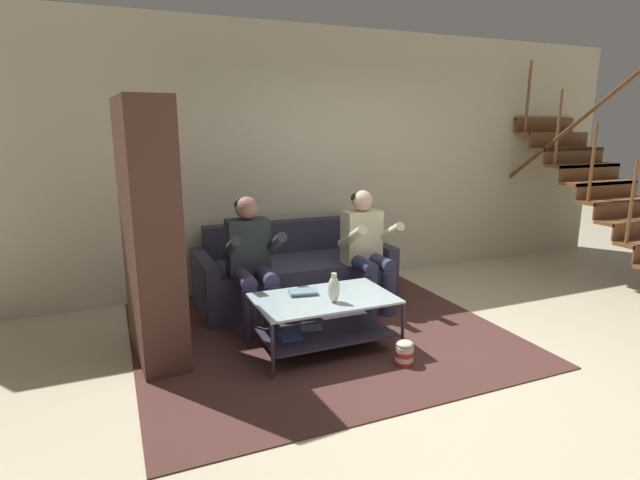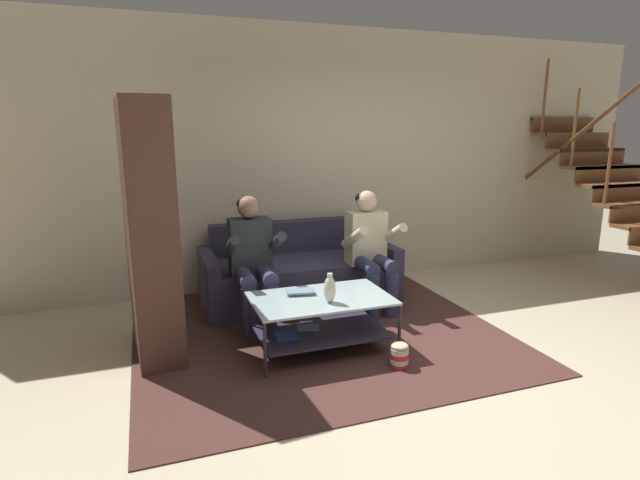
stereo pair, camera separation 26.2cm
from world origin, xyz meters
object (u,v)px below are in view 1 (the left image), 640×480
Objects in this scene: popcorn_tub at (404,353)px; book_stack at (303,292)px; couch at (293,274)px; vase at (334,289)px; bookshelf at (147,258)px; person_seated_right at (367,245)px; coffee_table at (323,315)px; person_seated_left at (251,257)px.

book_stack is at bearing 132.09° from popcorn_tub.
popcorn_tub is (0.27, -1.76, -0.18)m from couch.
bookshelf is (-1.35, 0.51, 0.27)m from vase.
person_seated_right is 1.15m from vase.
coffee_table is at bearing -15.83° from bookshelf.
vase is at bearing 139.08° from popcorn_tub.
person_seated_left is 0.59× the size of bookshelf.
popcorn_tub is (1.78, -0.88, -0.73)m from bookshelf.
book_stack is 1.26× the size of popcorn_tub.
popcorn_tub is at bearing -81.17° from couch.
book_stack is (0.28, -0.58, -0.19)m from person_seated_left.
vase is at bearing -96.56° from couch.
couch is 1.79m from popcorn_tub.
book_stack is at bearing 130.51° from coffee_table.
coffee_table reaches higher than popcorn_tub.
bookshelf is at bearing 169.06° from book_stack.
coffee_table is 4.72× the size of vase.
person_seated_left is (-0.59, -0.53, 0.38)m from couch.
couch is 7.88× the size of book_stack.
book_stack is at bearing -64.41° from person_seated_left.
book_stack is (-0.12, 0.14, 0.17)m from coffee_table.
vase reaches higher than book_stack.
coffee_table is at bearing -49.49° from book_stack.
book_stack is at bearing -10.94° from bookshelf.
bookshelf is at bearing -158.95° from person_seated_left.
coffee_table is 0.72m from popcorn_tub.
person_seated_left is 5.91× the size of popcorn_tub.
bookshelf is at bearing 153.66° from popcorn_tub.
bookshelf is at bearing 164.17° from coffee_table.
vase is at bearing -20.59° from bookshelf.
bookshelf reaches higher than book_stack.
person_seated_left is 0.97m from vase.
popcorn_tub is (0.47, -0.51, -0.20)m from coffee_table.
book_stack is 1.27m from bookshelf.
person_seated_right is at bearing -0.01° from person_seated_left.
book_stack is at bearing -147.32° from person_seated_right.
person_seated_left is 1.06× the size of coffee_table.
vase is 0.12× the size of bookshelf.
person_seated_right reaches higher than coffee_table.
person_seated_left is at bearing -138.30° from couch.
bookshelf is at bearing 159.41° from vase.
person_seated_right reaches higher than book_stack.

